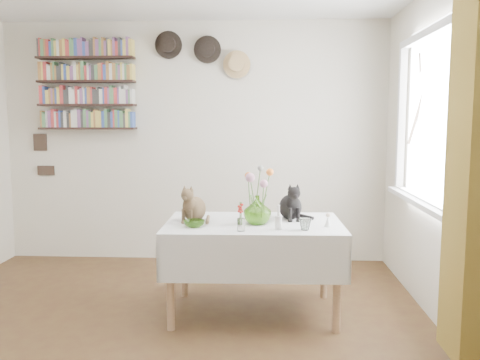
# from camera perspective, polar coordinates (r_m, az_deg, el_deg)

# --- Properties ---
(room) EXTENTS (4.08, 4.58, 2.58)m
(room) POSITION_cam_1_polar(r_m,az_deg,el_deg) (3.16, -10.86, 2.28)
(room) COLOR brown
(room) RESTS_ON ground
(window) EXTENTS (0.12, 1.52, 1.32)m
(window) POSITION_cam_1_polar(r_m,az_deg,el_deg) (4.05, 20.42, 5.02)
(window) COLOR white
(window) RESTS_ON room
(curtain) EXTENTS (0.12, 0.38, 2.10)m
(curtain) POSITION_cam_1_polar(r_m,az_deg,el_deg) (3.18, 24.07, 0.02)
(curtain) COLOR brown
(curtain) RESTS_ON room
(dining_table) EXTENTS (1.35, 0.88, 0.71)m
(dining_table) POSITION_cam_1_polar(r_m,az_deg,el_deg) (3.92, 1.55, -7.29)
(dining_table) COLOR white
(dining_table) RESTS_ON room
(tabby_cat) EXTENTS (0.27, 0.30, 0.29)m
(tabby_cat) POSITION_cam_1_polar(r_m,az_deg,el_deg) (3.92, -5.15, -2.49)
(tabby_cat) COLOR brown
(tabby_cat) RESTS_ON dining_table
(black_cat) EXTENTS (0.24, 0.29, 0.30)m
(black_cat) POSITION_cam_1_polar(r_m,az_deg,el_deg) (4.00, 5.68, -2.28)
(black_cat) COLOR black
(black_cat) RESTS_ON dining_table
(flower_vase) EXTENTS (0.27, 0.27, 0.22)m
(flower_vase) POSITION_cam_1_polar(r_m,az_deg,el_deg) (3.79, 1.96, -3.37)
(flower_vase) COLOR #85C443
(flower_vase) RESTS_ON dining_table
(green_bowl) EXTENTS (0.18, 0.18, 0.05)m
(green_bowl) POSITION_cam_1_polar(r_m,az_deg,el_deg) (3.73, -5.17, -4.90)
(green_bowl) COLOR #85C443
(green_bowl) RESTS_ON dining_table
(drinking_glass) EXTENTS (0.12, 0.12, 0.08)m
(drinking_glass) POSITION_cam_1_polar(r_m,az_deg,el_deg) (3.63, 7.32, -4.96)
(drinking_glass) COLOR white
(drinking_glass) RESTS_ON dining_table
(candlestick) EXTENTS (0.05, 0.05, 0.18)m
(candlestick) POSITION_cam_1_polar(r_m,az_deg,el_deg) (3.63, 4.33, -4.65)
(candlestick) COLOR white
(candlestick) RESTS_ON dining_table
(berry_jar) EXTENTS (0.06, 0.06, 0.23)m
(berry_jar) POSITION_cam_1_polar(r_m,az_deg,el_deg) (3.56, 0.12, -4.16)
(berry_jar) COLOR white
(berry_jar) RESTS_ON dining_table
(porcelain_figurine) EXTENTS (0.05, 0.05, 0.10)m
(porcelain_figurine) POSITION_cam_1_polar(r_m,az_deg,el_deg) (3.76, 9.84, -4.54)
(porcelain_figurine) COLOR white
(porcelain_figurine) RESTS_ON dining_table
(flower_bouquet) EXTENTS (0.17, 0.12, 0.39)m
(flower_bouquet) POSITION_cam_1_polar(r_m,az_deg,el_deg) (3.78, 1.99, 0.17)
(flower_bouquet) COLOR #4C7233
(flower_bouquet) RESTS_ON flower_vase
(bookshelf_unit) EXTENTS (1.00, 0.16, 0.91)m
(bookshelf_unit) POSITION_cam_1_polar(r_m,az_deg,el_deg) (5.55, -16.85, 10.15)
(bookshelf_unit) COLOR black
(bookshelf_unit) RESTS_ON room
(wall_hats) EXTENTS (0.98, 0.09, 0.48)m
(wall_hats) POSITION_cam_1_polar(r_m,az_deg,el_deg) (5.33, -4.07, 14.07)
(wall_hats) COLOR black
(wall_hats) RESTS_ON room
(wall_art_plaques) EXTENTS (0.21, 0.02, 0.44)m
(wall_art_plaques) POSITION_cam_1_polar(r_m,az_deg,el_deg) (5.82, -21.29, 2.74)
(wall_art_plaques) COLOR #38281E
(wall_art_plaques) RESTS_ON room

